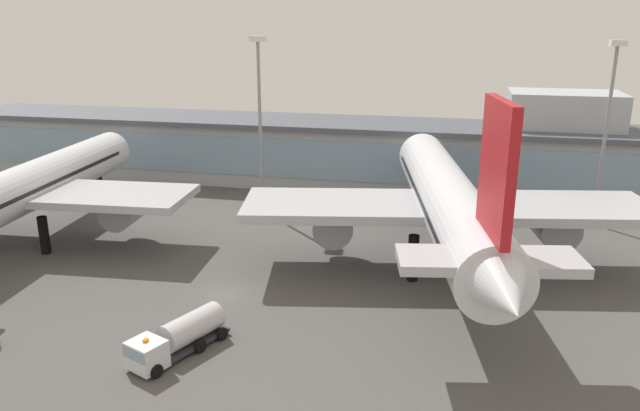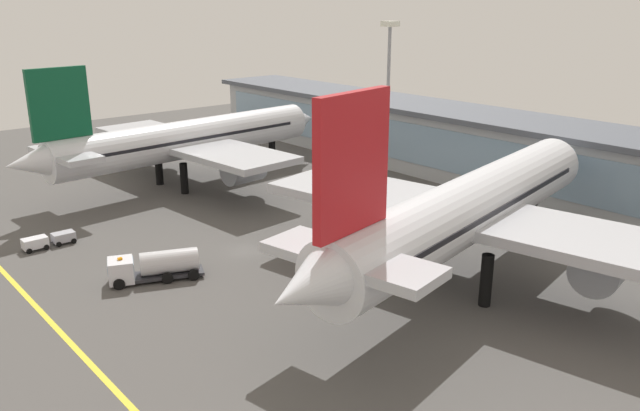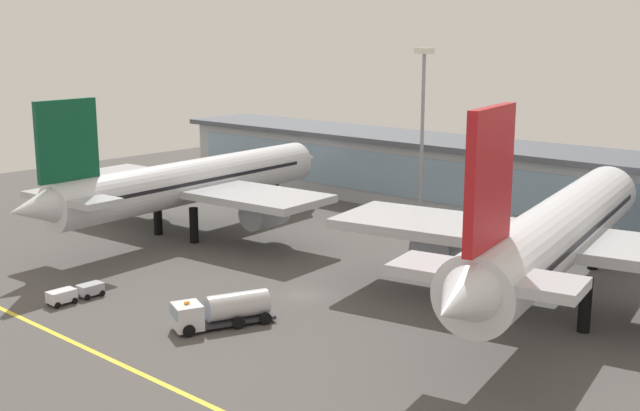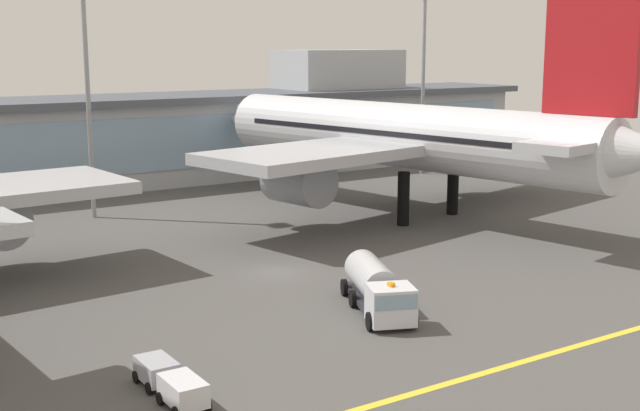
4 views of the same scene
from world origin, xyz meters
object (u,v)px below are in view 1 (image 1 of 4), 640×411
airliner_near_right (447,202)px  apron_light_mast_centre (609,107)px  fuel_tanker_truck (176,337)px  airliner_near_left (28,189)px  apron_light_mast_west (259,100)px

airliner_near_right → apron_light_mast_centre: size_ratio=2.29×
airliner_near_right → fuel_tanker_truck: airliner_near_right is taller
airliner_near_left → apron_light_mast_west: (22.85, 18.01, 8.73)m
airliner_near_right → apron_light_mast_centre: (18.64, 19.37, 7.80)m
fuel_tanker_truck → apron_light_mast_centre: (38.89, 42.02, 13.82)m
airliner_near_right → apron_light_mast_centre: apron_light_mast_centre is taller
apron_light_mast_centre → fuel_tanker_truck: bearing=-132.8°
airliner_near_left → fuel_tanker_truck: bearing=-129.8°
airliner_near_right → airliner_near_left: bearing=82.5°
fuel_tanker_truck → apron_light_mast_centre: 58.89m
fuel_tanker_truck → apron_light_mast_west: 40.70m
apron_light_mast_west → fuel_tanker_truck: bearing=-82.3°
apron_light_mast_west → apron_light_mast_centre: (44.01, 4.14, -0.16)m
airliner_near_right → apron_light_mast_west: size_ratio=2.26×
airliner_near_right → fuel_tanker_truck: (-20.25, -22.65, -6.01)m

